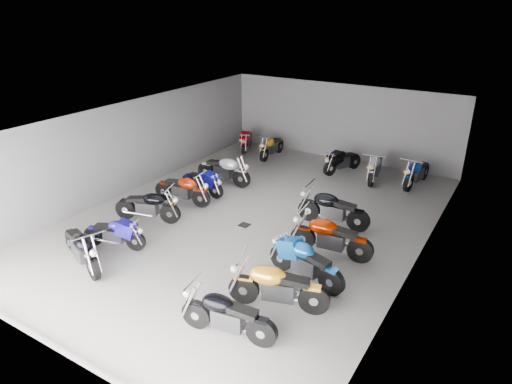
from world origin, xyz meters
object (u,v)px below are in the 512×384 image
at_px(motorcycle_left_c, 148,206).
at_px(motorcycle_right_c, 305,262).
at_px(motorcycle_left_a, 81,248).
at_px(motorcycle_right_e, 332,209).
at_px(motorcycle_left_b, 115,233).
at_px(motorcycle_left_d, 183,189).
at_px(motorcycle_right_d, 330,237).
at_px(motorcycle_back_f, 417,172).
at_px(motorcycle_back_a, 246,140).
at_px(drain_grate, 244,225).
at_px(motorcycle_right_b, 277,286).
at_px(motorcycle_left_f, 224,170).
at_px(motorcycle_back_d, 342,161).
at_px(motorcycle_back_e, 375,167).
at_px(motorcycle_left_e, 202,182).
at_px(motorcycle_back_b, 272,147).
at_px(motorcycle_right_a, 227,315).

xyz_separation_m(motorcycle_left_c, motorcycle_right_c, (5.56, -0.41, 0.02)).
relative_size(motorcycle_left_a, motorcycle_right_e, 0.95).
distance_m(motorcycle_left_b, motorcycle_left_d, 3.31).
xyz_separation_m(motorcycle_right_d, motorcycle_back_f, (0.73, 6.29, -0.03)).
relative_size(motorcycle_left_d, motorcycle_back_a, 1.11).
height_order(drain_grate, motorcycle_right_b, motorcycle_right_b).
distance_m(motorcycle_left_d, motorcycle_left_f, 2.20).
relative_size(motorcycle_left_d, motorcycle_right_b, 0.95).
height_order(motorcycle_left_f, motorcycle_right_e, motorcycle_left_f).
height_order(motorcycle_right_b, motorcycle_back_d, motorcycle_right_b).
relative_size(motorcycle_left_a, motorcycle_back_e, 0.98).
height_order(drain_grate, motorcycle_left_b, motorcycle_left_b).
distance_m(motorcycle_left_d, motorcycle_back_e, 7.32).
bearing_deg(motorcycle_right_d, motorcycle_left_e, 68.16).
height_order(drain_grate, motorcycle_back_a, motorcycle_back_a).
bearing_deg(motorcycle_right_b, motorcycle_right_c, -19.94).
bearing_deg(motorcycle_left_c, motorcycle_left_b, -6.46).
distance_m(drain_grate, motorcycle_left_c, 3.03).
height_order(motorcycle_left_a, motorcycle_back_e, motorcycle_left_a).
xyz_separation_m(motorcycle_left_e, motorcycle_back_f, (6.23, 4.77, 0.06)).
bearing_deg(motorcycle_left_a, motorcycle_right_c, 135.28).
bearing_deg(motorcycle_left_f, motorcycle_left_c, -4.01).
bearing_deg(motorcycle_left_b, drain_grate, 124.96).
bearing_deg(motorcycle_back_b, motorcycle_left_d, 86.63).
relative_size(motorcycle_right_d, motorcycle_back_e, 1.04).
distance_m(motorcycle_left_d, motorcycle_right_d, 5.58).
bearing_deg(motorcycle_back_f, motorcycle_right_a, 90.73).
distance_m(motorcycle_right_d, motorcycle_right_e, 1.78).
bearing_deg(motorcycle_back_d, motorcycle_left_f, 68.43).
relative_size(drain_grate, motorcycle_left_d, 0.15).
height_order(motorcycle_left_e, motorcycle_back_d, motorcycle_back_d).
relative_size(motorcycle_left_b, motorcycle_left_f, 0.79).
bearing_deg(motorcycle_back_d, motorcycle_back_a, 17.33).
bearing_deg(motorcycle_back_d, motorcycle_right_d, 131.09).
height_order(motorcycle_right_e, motorcycle_back_f, motorcycle_right_e).
height_order(motorcycle_back_b, motorcycle_back_f, motorcycle_back_f).
bearing_deg(motorcycle_back_b, motorcycle_right_d, 128.40).
bearing_deg(motorcycle_back_e, motorcycle_right_b, 85.81).
bearing_deg(drain_grate, motorcycle_right_b, -46.75).
xyz_separation_m(motorcycle_left_b, motorcycle_right_e, (4.58, 4.41, 0.10)).
bearing_deg(motorcycle_back_f, motorcycle_back_a, 5.40).
height_order(drain_grate, motorcycle_right_e, motorcycle_right_e).
xyz_separation_m(motorcycle_left_f, motorcycle_right_e, (4.78, -1.08, -0.00)).
xyz_separation_m(motorcycle_left_c, motorcycle_left_d, (0.04, 1.59, -0.00)).
distance_m(motorcycle_left_a, motorcycle_back_e, 10.88).
bearing_deg(motorcycle_left_f, motorcycle_right_b, 42.94).
height_order(motorcycle_left_e, motorcycle_right_d, motorcycle_right_d).
height_order(drain_grate, motorcycle_right_a, motorcycle_right_a).
relative_size(motorcycle_left_d, motorcycle_right_d, 0.94).
xyz_separation_m(motorcycle_right_c, motorcycle_back_f, (0.78, 7.75, -0.01)).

